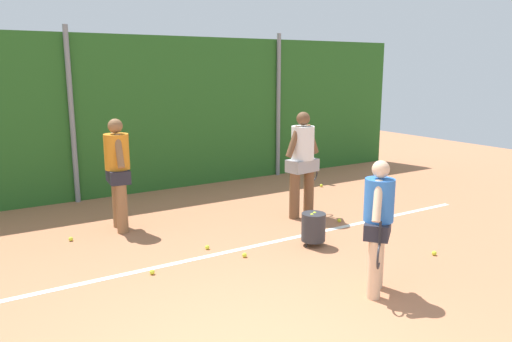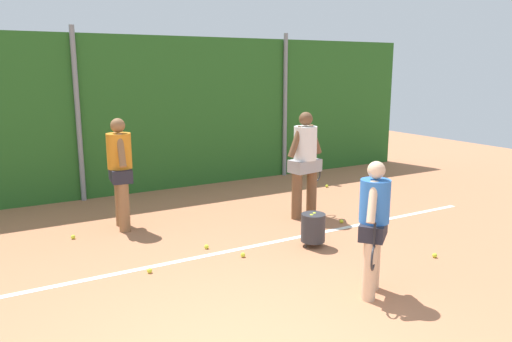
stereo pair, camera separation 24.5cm
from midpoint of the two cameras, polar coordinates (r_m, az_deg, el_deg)
name	(u,v)px [view 1 (the left image)]	position (r m, az deg, el deg)	size (l,w,h in m)	color
ground_plane	(167,289)	(6.29, -11.33, -13.06)	(26.97, 26.97, 0.00)	#B2704C
hedge_fence_backdrop	(70,119)	(10.46, -21.15, 5.59)	(16.65, 0.25, 3.27)	#286023
fence_post_center	(72,116)	(10.28, -20.99, 5.89)	(0.10, 0.10, 3.40)	gray
fence_post_right	(278,106)	(12.14, 1.99, 7.44)	(0.10, 0.10, 3.40)	gray
court_baseline_paint	(147,269)	(6.88, -13.35, -10.91)	(12.17, 0.10, 0.01)	white
player_foreground_near	(378,220)	(5.90, 12.66, -5.54)	(0.58, 0.57, 1.59)	beige
player_midcourt	(303,159)	(8.76, 4.55, 1.41)	(0.84, 0.40, 1.87)	brown
player_backcourt_far	(118,168)	(8.33, -16.38, 0.29)	(0.39, 0.76, 1.83)	#8C603D
ball_hopper	(313,227)	(7.49, 5.66, -6.39)	(0.36, 0.36, 0.51)	#2D2D33
tennis_ball_0	(339,220)	(8.73, 8.71, -5.61)	(0.07, 0.07, 0.07)	#CCDB33
tennis_ball_2	(71,239)	(8.27, -21.25, -7.27)	(0.07, 0.07, 0.07)	#CCDB33
tennis_ball_4	(321,185)	(11.20, 6.87, -1.66)	(0.07, 0.07, 0.07)	#CCDB33
tennis_ball_5	(207,247)	(7.43, -6.56, -8.67)	(0.07, 0.07, 0.07)	#CCDB33
tennis_ball_6	(434,253)	(7.56, 18.85, -8.90)	(0.07, 0.07, 0.07)	#CCDB33
tennis_ball_7	(152,272)	(6.71, -12.86, -11.22)	(0.07, 0.07, 0.07)	#CCDB33
tennis_ball_8	(245,255)	(7.10, -2.32, -9.60)	(0.07, 0.07, 0.07)	#CCDB33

